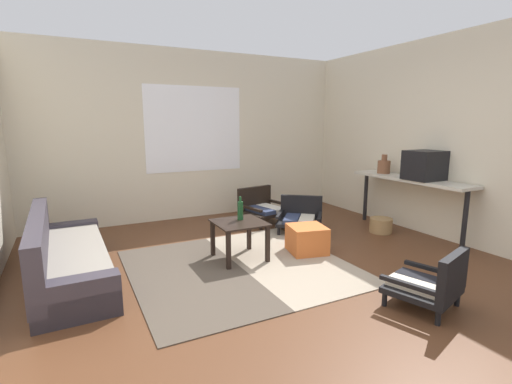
# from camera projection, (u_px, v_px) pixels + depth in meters

# --- Properties ---
(ground_plane) EXTENTS (7.80, 7.80, 0.00)m
(ground_plane) POSITION_uv_depth(u_px,v_px,m) (293.00, 283.00, 3.67)
(ground_plane) COLOR #56331E
(far_wall_with_window) EXTENTS (5.60, 0.13, 2.70)m
(far_wall_with_window) POSITION_uv_depth(u_px,v_px,m) (194.00, 136.00, 6.10)
(far_wall_with_window) COLOR beige
(far_wall_with_window) RESTS_ON ground
(side_wall_right) EXTENTS (0.12, 6.60, 2.70)m
(side_wall_right) POSITION_uv_depth(u_px,v_px,m) (454.00, 139.00, 4.87)
(side_wall_right) COLOR beige
(side_wall_right) RESTS_ON ground
(area_rug) EXTENTS (2.28, 2.22, 0.01)m
(area_rug) POSITION_uv_depth(u_px,v_px,m) (240.00, 267.00, 4.08)
(area_rug) COLOR #4C4238
(area_rug) RESTS_ON ground
(couch) EXTENTS (0.71, 2.06, 0.68)m
(couch) POSITION_uv_depth(u_px,v_px,m) (65.00, 259.00, 3.73)
(couch) COLOR #38333D
(couch) RESTS_ON ground
(coffee_table) EXTENTS (0.56, 0.56, 0.45)m
(coffee_table) POSITION_uv_depth(u_px,v_px,m) (239.00, 230.00, 4.26)
(coffee_table) COLOR black
(coffee_table) RESTS_ON ground
(armchair_by_window) EXTENTS (0.75, 0.70, 0.55)m
(armchair_by_window) POSITION_uv_depth(u_px,v_px,m) (262.00, 207.00, 5.87)
(armchair_by_window) COLOR black
(armchair_by_window) RESTS_ON ground
(armchair_striped_foreground) EXTENTS (0.66, 0.66, 0.53)m
(armchair_striped_foreground) POSITION_uv_depth(u_px,v_px,m) (431.00, 283.00, 3.13)
(armchair_striped_foreground) COLOR black
(armchair_striped_foreground) RESTS_ON ground
(armchair_corner) EXTENTS (0.81, 0.80, 0.50)m
(armchair_corner) POSITION_uv_depth(u_px,v_px,m) (300.00, 216.00, 5.41)
(armchair_corner) COLOR black
(armchair_corner) RESTS_ON ground
(ottoman_orange) EXTENTS (0.51, 0.51, 0.33)m
(ottoman_orange) POSITION_uv_depth(u_px,v_px,m) (307.00, 239.00, 4.51)
(ottoman_orange) COLOR #D1662D
(ottoman_orange) RESTS_ON ground
(console_shelf) EXTENTS (0.42, 1.82, 0.81)m
(console_shelf) POSITION_uv_depth(u_px,v_px,m) (410.00, 183.00, 5.20)
(console_shelf) COLOR beige
(console_shelf) RESTS_ON ground
(crt_television) EXTENTS (0.45, 0.40, 0.39)m
(crt_television) POSITION_uv_depth(u_px,v_px,m) (424.00, 165.00, 4.97)
(crt_television) COLOR black
(crt_television) RESTS_ON console_shelf
(clay_vase) EXTENTS (0.19, 0.19, 0.28)m
(clay_vase) POSITION_uv_depth(u_px,v_px,m) (384.00, 166.00, 5.61)
(clay_vase) COLOR brown
(clay_vase) RESTS_ON console_shelf
(glass_bottle) EXTENTS (0.07, 0.07, 0.27)m
(glass_bottle) POSITION_uv_depth(u_px,v_px,m) (240.00, 210.00, 4.32)
(glass_bottle) COLOR #194723
(glass_bottle) RESTS_ON coffee_table
(wicker_basket) EXTENTS (0.32, 0.32, 0.21)m
(wicker_basket) POSITION_uv_depth(u_px,v_px,m) (381.00, 225.00, 5.36)
(wicker_basket) COLOR #9E7A4C
(wicker_basket) RESTS_ON ground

